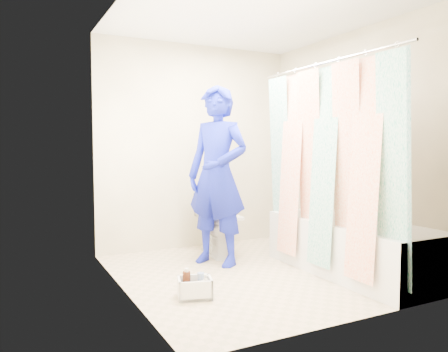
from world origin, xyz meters
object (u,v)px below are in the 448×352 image
bathtub (351,245)px  cleaning_caddy (196,288)px  plumber (217,176)px  toilet (219,223)px

bathtub → cleaning_caddy: bearing=178.2°
plumber → cleaning_caddy: (-0.60, -0.83, -0.83)m
toilet → bathtub: bearing=-50.2°
toilet → cleaning_caddy: size_ratio=2.25×
plumber → cleaning_caddy: plumber is taller
toilet → cleaning_caddy: (-0.78, -1.16, -0.28)m
plumber → cleaning_caddy: bearing=-69.0°
toilet → plumber: plumber is taller
bathtub → cleaning_caddy: 1.59m
cleaning_caddy → toilet: bearing=73.3°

